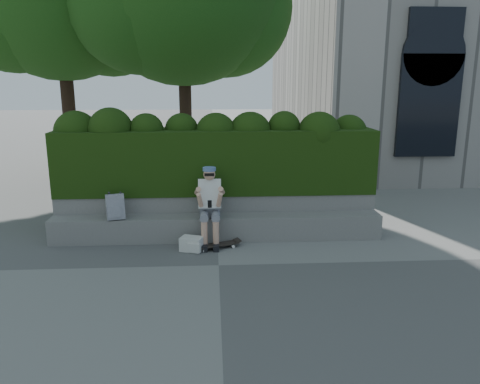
{
  "coord_description": "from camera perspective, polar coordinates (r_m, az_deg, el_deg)",
  "views": [
    {
      "loc": [
        -0.08,
        -6.94,
        2.86
      ],
      "look_at": [
        0.4,
        1.0,
        0.95
      ],
      "focal_mm": 35.0,
      "sensor_mm": 36.0,
      "label": 1
    }
  ],
  "objects": [
    {
      "name": "person",
      "position": [
        8.28,
        -3.7,
        -1.27
      ],
      "size": [
        0.4,
        0.76,
        1.38
      ],
      "color": "slate",
      "rests_on": "ground"
    },
    {
      "name": "skateboard",
      "position": [
        8.19,
        -2.8,
        -6.46
      ],
      "size": [
        0.78,
        0.45,
        0.08
      ],
      "rotation": [
        0.0,
        0.0,
        0.36
      ],
      "color": "black",
      "rests_on": "ground"
    },
    {
      "name": "hedge",
      "position": [
        9.02,
        -2.91,
        3.85
      ],
      "size": [
        6.0,
        1.0,
        1.2
      ],
      "primitive_type": "cube",
      "color": "black",
      "rests_on": "planter_wall"
    },
    {
      "name": "backpack_plaid",
      "position": [
        8.55,
        -14.96,
        -1.75
      ],
      "size": [
        0.35,
        0.25,
        0.45
      ],
      "primitive_type": "cube",
      "rotation": [
        0.0,
        0.0,
        0.3
      ],
      "color": "#AFAFB4",
      "rests_on": "bench_ledge"
    },
    {
      "name": "ground",
      "position": [
        7.51,
        -2.62,
        -8.91
      ],
      "size": [
        80.0,
        80.0,
        0.0
      ],
      "primitive_type": "plane",
      "color": "slate",
      "rests_on": "ground"
    },
    {
      "name": "backpack_ground",
      "position": [
        8.12,
        -5.91,
        -6.31
      ],
      "size": [
        0.43,
        0.37,
        0.24
      ],
      "primitive_type": "cube",
      "rotation": [
        0.0,
        0.0,
        -0.35
      ],
      "color": "silver",
      "rests_on": "ground"
    },
    {
      "name": "bench_ledge",
      "position": [
        8.6,
        -2.77,
        -4.35
      ],
      "size": [
        6.0,
        0.45,
        0.45
      ],
      "primitive_type": "cube",
      "color": "gray",
      "rests_on": "ground"
    },
    {
      "name": "planter_wall",
      "position": [
        9.01,
        -2.82,
        -2.51
      ],
      "size": [
        6.0,
        0.5,
        0.75
      ],
      "primitive_type": "cube",
      "color": "gray",
      "rests_on": "ground"
    }
  ]
}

